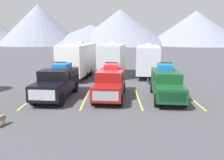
{
  "coord_description": "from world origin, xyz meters",
  "views": [
    {
      "loc": [
        0.17,
        -17.36,
        4.69
      ],
      "look_at": [
        0.0,
        0.18,
        1.2
      ],
      "focal_mm": 37.47,
      "sensor_mm": 36.0,
      "label": 1
    }
  ],
  "objects_px": {
    "pickup_truck_c": "(166,83)",
    "camper_trailer_a": "(78,59)",
    "camper_trailer_b": "(112,58)",
    "camper_trailer_c": "(148,59)",
    "pickup_truck_a": "(57,82)",
    "pickup_truck_b": "(110,82)"
  },
  "relations": [
    {
      "from": "pickup_truck_a",
      "to": "pickup_truck_c",
      "type": "bearing_deg",
      "value": -1.27
    },
    {
      "from": "camper_trailer_a",
      "to": "camper_trailer_b",
      "type": "distance_m",
      "value": 3.83
    },
    {
      "from": "camper_trailer_b",
      "to": "camper_trailer_a",
      "type": "bearing_deg",
      "value": -164.02
    },
    {
      "from": "pickup_truck_a",
      "to": "pickup_truck_b",
      "type": "height_order",
      "value": "pickup_truck_a"
    },
    {
      "from": "pickup_truck_b",
      "to": "pickup_truck_c",
      "type": "xyz_separation_m",
      "value": [
        4.11,
        -0.24,
        0.01
      ]
    },
    {
      "from": "pickup_truck_a",
      "to": "camper_trailer_c",
      "type": "distance_m",
      "value": 12.08
    },
    {
      "from": "camper_trailer_c",
      "to": "camper_trailer_b",
      "type": "bearing_deg",
      "value": 178.02
    },
    {
      "from": "pickup_truck_c",
      "to": "camper_trailer_a",
      "type": "bearing_deg",
      "value": 133.02
    },
    {
      "from": "pickup_truck_b",
      "to": "pickup_truck_c",
      "type": "distance_m",
      "value": 4.12
    },
    {
      "from": "pickup_truck_c",
      "to": "camper_trailer_b",
      "type": "height_order",
      "value": "camper_trailer_b"
    },
    {
      "from": "camper_trailer_a",
      "to": "camper_trailer_c",
      "type": "xyz_separation_m",
      "value": [
        7.68,
        0.92,
        -0.11
      ]
    },
    {
      "from": "camper_trailer_c",
      "to": "pickup_truck_c",
      "type": "bearing_deg",
      "value": -89.64
    },
    {
      "from": "camper_trailer_a",
      "to": "camper_trailer_b",
      "type": "xyz_separation_m",
      "value": [
        3.69,
        1.06,
        -0.04
      ]
    },
    {
      "from": "pickup_truck_b",
      "to": "camper_trailer_a",
      "type": "relative_size",
      "value": 0.66
    },
    {
      "from": "pickup_truck_b",
      "to": "camper_trailer_c",
      "type": "height_order",
      "value": "camper_trailer_c"
    },
    {
      "from": "pickup_truck_a",
      "to": "camper_trailer_c",
      "type": "bearing_deg",
      "value": 48.48
    },
    {
      "from": "pickup_truck_c",
      "to": "camper_trailer_b",
      "type": "distance_m",
      "value": 10.22
    },
    {
      "from": "pickup_truck_b",
      "to": "camper_trailer_c",
      "type": "xyz_separation_m",
      "value": [
        4.06,
        8.97,
        0.77
      ]
    },
    {
      "from": "pickup_truck_a",
      "to": "pickup_truck_b",
      "type": "distance_m",
      "value": 3.94
    },
    {
      "from": "pickup_truck_b",
      "to": "camper_trailer_c",
      "type": "distance_m",
      "value": 9.88
    },
    {
      "from": "camper_trailer_a",
      "to": "pickup_truck_b",
      "type": "bearing_deg",
      "value": -65.79
    },
    {
      "from": "camper_trailer_b",
      "to": "camper_trailer_c",
      "type": "height_order",
      "value": "camper_trailer_b"
    }
  ]
}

